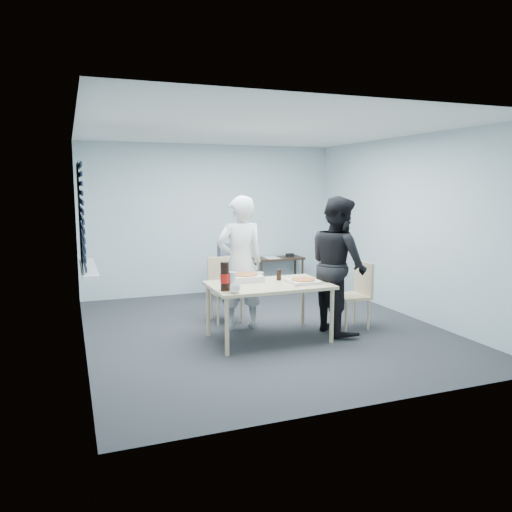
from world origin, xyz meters
name	(u,v)px	position (x,y,z in m)	size (l,w,h in m)	color
room	(83,224)	(-2.20, 0.40, 1.44)	(5.00, 5.00, 5.00)	#28292C
dining_table	(269,288)	(-0.10, -0.44, 0.65)	(1.45, 0.92, 0.71)	beige
chair_far	(224,284)	(-0.34, 0.64, 0.51)	(0.42, 0.42, 0.89)	beige
chair_right	(357,290)	(1.21, -0.36, 0.51)	(0.42, 0.42, 0.89)	beige
person_white	(240,263)	(-0.27, 0.14, 0.89)	(0.65, 0.42, 1.77)	silver
person_black	(338,265)	(0.87, -0.44, 0.89)	(0.86, 0.47, 1.77)	black
side_table	(279,262)	(1.21, 2.28, 0.51)	(0.89, 0.39, 0.59)	#382519
stool	(229,278)	(0.08, 1.75, 0.37)	(0.35, 0.35, 0.48)	black
backpack	(229,258)	(0.08, 1.73, 0.71)	(0.33, 0.25, 0.47)	#565B65
pizza_box_a	(246,277)	(-0.30, -0.18, 0.75)	(0.37, 0.37, 0.09)	white
pizza_box_b	(303,281)	(0.32, -0.55, 0.73)	(0.35, 0.35, 0.05)	white
mug_a	(235,289)	(-0.65, -0.80, 0.75)	(0.12, 0.12, 0.10)	white
mug_b	(260,276)	(-0.10, -0.14, 0.75)	(0.10, 0.10, 0.09)	white
cola_glass	(279,275)	(0.11, -0.28, 0.77)	(0.06, 0.06, 0.14)	black
soda_bottle	(225,277)	(-0.72, -0.64, 0.87)	(0.10, 0.10, 0.33)	black
plastic_cups	(233,281)	(-0.63, -0.64, 0.81)	(0.09, 0.09, 0.21)	silver
rubber_band	(296,287)	(0.13, -0.74, 0.71)	(0.06, 0.06, 0.00)	red
papers	(272,258)	(1.06, 2.26, 0.59)	(0.24, 0.33, 0.01)	white
black_box	(290,255)	(1.43, 2.28, 0.62)	(0.14, 0.10, 0.06)	black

